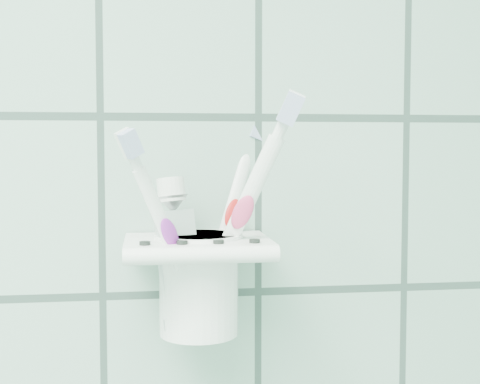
% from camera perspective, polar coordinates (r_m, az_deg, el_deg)
% --- Properties ---
extents(holder_bracket, '(0.12, 0.10, 0.04)m').
position_cam_1_polar(holder_bracket, '(0.58, -3.67, -4.80)').
color(holder_bracket, white).
rests_on(holder_bracket, wall_back).
extents(cup, '(0.08, 0.08, 0.09)m').
position_cam_1_polar(cup, '(0.59, -3.53, -7.47)').
color(cup, white).
rests_on(cup, holder_bracket).
extents(toothbrush_pink, '(0.07, 0.06, 0.18)m').
position_cam_1_polar(toothbrush_pink, '(0.57, -2.89, -2.22)').
color(toothbrush_pink, white).
rests_on(toothbrush_pink, cup).
extents(toothbrush_blue, '(0.07, 0.06, 0.20)m').
position_cam_1_polar(toothbrush_blue, '(0.59, -3.55, -1.52)').
color(toothbrush_blue, white).
rests_on(toothbrush_blue, cup).
extents(toothbrush_orange, '(0.08, 0.06, 0.22)m').
position_cam_1_polar(toothbrush_orange, '(0.59, -4.16, -0.35)').
color(toothbrush_orange, white).
rests_on(toothbrush_orange, cup).
extents(toothpaste_tube, '(0.04, 0.04, 0.13)m').
position_cam_1_polar(toothpaste_tube, '(0.57, -4.76, -4.22)').
color(toothpaste_tube, silver).
rests_on(toothpaste_tube, cup).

